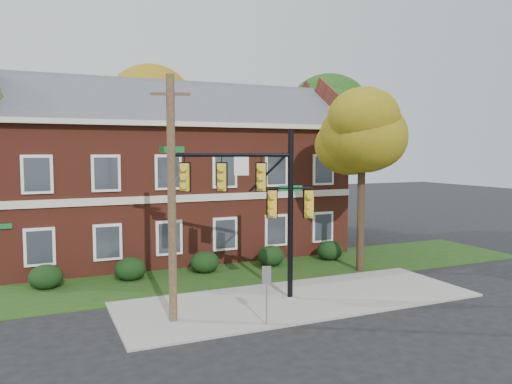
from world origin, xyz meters
name	(u,v)px	position (x,y,z in m)	size (l,w,h in m)	color
ground	(312,308)	(0.00, 0.00, 0.00)	(120.00, 120.00, 0.00)	black
sidewalk	(299,299)	(0.00, 1.00, 0.04)	(14.00, 5.00, 0.08)	gray
grass_strip	(249,272)	(0.00, 6.00, 0.02)	(30.00, 6.00, 0.04)	#193811
apartment_building	(175,166)	(-2.00, 11.95, 4.99)	(18.80, 8.80, 9.74)	maroon
hedge_far_left	(46,277)	(-9.00, 6.70, 0.53)	(1.40, 1.26, 1.05)	black
hedge_left	(130,269)	(-5.50, 6.70, 0.53)	(1.40, 1.26, 1.05)	black
hedge_center	(205,262)	(-2.00, 6.70, 0.53)	(1.40, 1.26, 1.05)	black
hedge_right	(271,256)	(1.50, 6.70, 0.53)	(1.40, 1.26, 1.05)	black
hedge_far_right	(330,250)	(5.00, 6.70, 0.53)	(1.40, 1.26, 1.05)	black
tree_near_right	(368,133)	(5.22, 3.87, 6.67)	(4.50, 4.25, 8.58)	black
tree_right_rear	(337,117)	(9.31, 12.81, 8.12)	(6.30, 5.95, 10.62)	black
tree_far_rear	(165,109)	(-0.66, 19.79, 8.84)	(6.84, 6.46, 11.52)	black
traffic_signal	(260,196)	(-1.41, 1.62, 4.10)	(5.49, 2.48, 6.60)	gray
utility_pole	(172,199)	(-5.14, 0.47, 4.22)	(1.26, 0.47, 8.31)	#432E1F
sign_post	(267,286)	(-2.43, -1.19, 1.39)	(0.29, 0.16, 2.05)	slate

